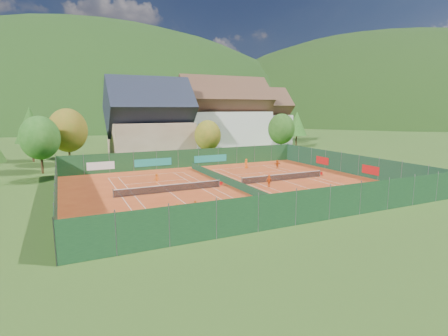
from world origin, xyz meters
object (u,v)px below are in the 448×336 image
player_right_near (269,181)px  player_right_far_b (277,164)px  player_left_far (157,179)px  player_left_near (178,211)px  ball_hopper (371,191)px  player_left_mid (196,207)px  player_right_far_a (246,164)px  chalet (150,124)px  hotel_block_b (258,120)px  hotel_block_a (224,119)px

player_right_near → player_right_far_b: bearing=35.4°
player_left_far → player_left_near: bearing=79.0°
ball_hopper → player_left_far: size_ratio=0.59×
player_left_mid → player_right_far_a: bearing=52.8°
player_left_far → ball_hopper: bearing=136.6°
chalet → player_left_mid: (-5.16, -39.11, -6.03)m
chalet → hotel_block_b: 35.85m
hotel_block_a → player_left_near: bearing=-119.7°
player_left_mid → player_right_far_b: size_ratio=0.85×
hotel_block_a → hotel_block_b: bearing=29.7°
player_left_mid → player_right_near: 13.74m
chalet → player_right_far_b: size_ratio=11.49×
player_right_far_a → ball_hopper: bearing=66.6°
player_right_near → player_right_far_a: 14.20m
player_right_near → player_right_far_a: size_ratio=1.01×
chalet → player_right_far_a: size_ratio=10.29×
player_left_near → hotel_block_a: bearing=26.6°
hotel_block_b → player_right_far_a: size_ratio=10.98×
chalet → player_left_far: bearing=-101.9°
chalet → hotel_block_b: bearing=23.0°
player_left_near → ball_hopper: bearing=-37.8°
chalet → hotel_block_a: (19.00, 6.00, 0.76)m
chalet → ball_hopper: bearing=-70.3°
player_left_near → player_right_far_a: bearing=14.8°
player_left_far → hotel_block_b: bearing=-138.3°
chalet → hotel_block_a: bearing=17.5°
ball_hopper → player_right_far_a: player_right_far_a is taller
chalet → hotel_block_a: hotel_block_a is taller
ball_hopper → player_left_far: (-20.06, 16.65, 0.13)m
chalet → player_left_mid: bearing=-97.5°
player_left_mid → player_right_far_b: bearing=42.3°
ball_hopper → player_left_mid: player_left_mid is taller
ball_hopper → player_left_near: bearing=175.9°
chalet → player_right_far_b: (15.72, -21.48, -5.92)m
player_left_near → player_right_far_a: size_ratio=0.85×
hotel_block_b → player_right_far_a: hotel_block_b is taller
player_left_mid → player_right_near: (12.16, 6.40, 0.19)m
chalet → player_left_far: (-5.23, -24.84, -5.94)m
ball_hopper → player_right_near: size_ratio=0.51×
chalet → player_right_far_a: 22.94m
hotel_block_a → chalet: bearing=-162.5°
player_left_mid → player_right_far_b: 27.34m
hotel_block_b → player_left_far: 54.82m
hotel_block_a → hotel_block_b: 16.14m
player_left_near → player_right_near: player_right_near is taller
player_left_mid → player_right_near: size_ratio=0.75×
hotel_block_b → player_left_far: size_ratio=12.67×
player_left_near → player_right_far_a: 27.74m
chalet → player_left_far: 26.07m
player_left_near → player_right_far_b: 29.40m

